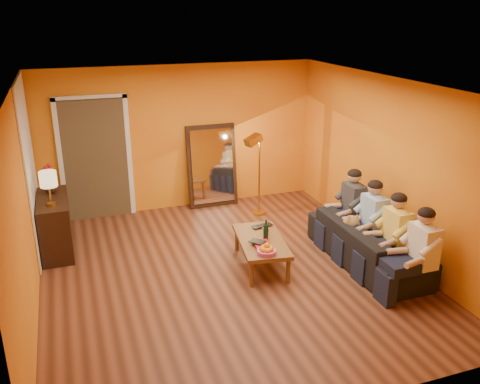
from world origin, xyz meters
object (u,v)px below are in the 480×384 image
object	(u,v)px
floor_lamp	(259,176)
wine_bottle	(266,230)
sofa	(367,243)
person_mid_left	(396,235)
table_lamp	(49,189)
tumbler	(266,231)
laptop	(264,227)
dog	(357,241)
person_mid_right	(373,220)
mirror_frame	(212,166)
person_far_right	(353,207)
sideboard	(55,225)
coffee_table	(261,252)
person_far_left	(422,253)
vase	(51,187)

from	to	relation	value
floor_lamp	wine_bottle	size ratio (longest dim) A/B	4.65
sofa	person_mid_left	distance (m)	0.55
table_lamp	tumbler	xyz separation A→B (m)	(2.87, -1.07, -0.63)
wine_bottle	laptop	bearing A→B (deg)	72.00
dog	person_mid_left	distance (m)	0.60
dog	person_mid_right	xyz separation A→B (m)	(0.29, 0.08, 0.24)
sofa	wine_bottle	size ratio (longest dim) A/B	6.91
sofa	tumbler	xyz separation A→B (m)	(-1.37, 0.54, 0.16)
laptop	floor_lamp	bearing A→B (deg)	62.82
tumbler	laptop	distance (m)	0.24
mirror_frame	person_far_right	xyz separation A→B (m)	(1.58, -2.34, -0.15)
mirror_frame	tumbler	bearing A→B (deg)	-88.10
sideboard	floor_lamp	size ratio (longest dim) A/B	0.82
table_lamp	person_mid_left	bearing A→B (deg)	-25.25
dog	table_lamp	bearing A→B (deg)	-176.96
coffee_table	person_far_left	world-z (taller)	person_far_left
sofa	wine_bottle	world-z (taller)	wine_bottle
person_mid_right	tumbler	size ratio (longest dim) A/B	11.03
sideboard	table_lamp	bearing A→B (deg)	-90.00
wine_bottle	dog	bearing A→B (deg)	-15.48
sofa	vase	world-z (taller)	vase
table_lamp	wine_bottle	xyz separation A→B (m)	(2.80, -1.24, -0.53)
coffee_table	wine_bottle	bearing A→B (deg)	-36.33
sideboard	dog	xyz separation A→B (m)	(4.08, -1.90, -0.06)
person_far_left	person_mid_left	distance (m)	0.55
person_mid_right	wine_bottle	xyz separation A→B (m)	(-1.57, 0.27, -0.03)
person_mid_left	mirror_frame	bearing A→B (deg)	114.66
mirror_frame	person_mid_left	size ratio (longest dim) A/B	1.25
vase	person_far_right	bearing A→B (deg)	-19.08
mirror_frame	person_mid_right	xyz separation A→B (m)	(1.58, -2.89, -0.15)
floor_lamp	dog	bearing A→B (deg)	-90.29
sideboard	person_mid_left	size ratio (longest dim) A/B	0.97
person_mid_left	wine_bottle	world-z (taller)	person_mid_left
tumbler	sofa	bearing A→B (deg)	-21.47
person_far_left	tumbler	xyz separation A→B (m)	(-1.50, 1.54, -0.14)
sideboard	table_lamp	distance (m)	0.74
mirror_frame	sideboard	distance (m)	3.01
sofa	laptop	bearing A→B (deg)	59.59
mirror_frame	table_lamp	size ratio (longest dim) A/B	2.98
coffee_table	person_far_right	size ratio (longest dim) A/B	1.00
dog	person_far_left	bearing A→B (deg)	-49.45
person_far_left	person_far_right	xyz separation A→B (m)	(0.00, 1.65, 0.00)
coffee_table	laptop	xyz separation A→B (m)	(0.18, 0.35, 0.22)
sideboard	person_far_left	size ratio (longest dim) A/B	0.97
mirror_frame	dog	xyz separation A→B (m)	(1.29, -2.98, -0.39)
mirror_frame	wine_bottle	bearing A→B (deg)	-89.75
person_far_left	laptop	distance (m)	2.29
sofa	tumbler	size ratio (longest dim) A/B	19.37
mirror_frame	person_far_left	distance (m)	4.30
person_far_left	sofa	bearing A→B (deg)	97.41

